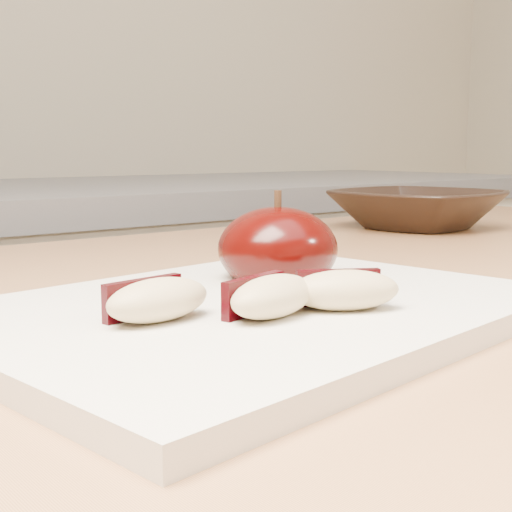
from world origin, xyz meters
TOP-DOWN VIEW (x-y plane):
  - cutting_board at (-0.04, 0.41)m, footprint 0.35×0.27m
  - apple_half at (0.02, 0.45)m, footprint 0.10×0.10m
  - apple_wedge_a at (-0.10, 0.40)m, footprint 0.06×0.04m
  - apple_wedge_b at (-0.06, 0.37)m, footprint 0.06×0.04m
  - apple_wedge_c at (-0.02, 0.36)m, footprint 0.06×0.05m
  - bowl at (0.42, 0.66)m, footprint 0.22×0.22m

SIDE VIEW (x-z plane):
  - cutting_board at x=-0.04m, z-range 0.90..0.91m
  - apple_wedge_a at x=-0.10m, z-range 0.91..0.93m
  - apple_wedge_b at x=-0.06m, z-range 0.91..0.93m
  - apple_wedge_c at x=-0.02m, z-range 0.91..0.93m
  - bowl at x=0.42m, z-range 0.90..0.95m
  - apple_half at x=0.02m, z-range 0.90..0.96m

